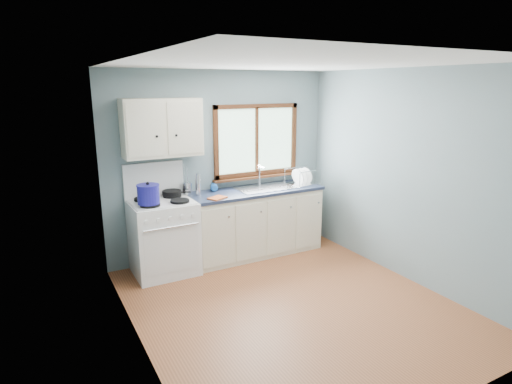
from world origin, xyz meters
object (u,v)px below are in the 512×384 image
gas_range (163,235)px  sink (266,192)px  thermos (198,184)px  stockpot (148,194)px  base_cabinets (255,225)px  utensil_crock (187,188)px  dish_rack (303,180)px  skillet (172,192)px

gas_range → sink: 1.53m
gas_range → thermos: size_ratio=4.74×
gas_range → stockpot: 0.63m
base_cabinets → stockpot: bearing=-173.8°
utensil_crock → thermos: (0.11, -0.11, 0.06)m
utensil_crock → gas_range: bearing=-153.5°
stockpot → gas_range: bearing=36.7°
utensil_crock → dish_rack: 1.68m
sink → base_cabinets: bearing=179.9°
gas_range → thermos: gas_range is taller
base_cabinets → skillet: skillet is taller
sink → thermos: 1.00m
sink → utensil_crock: utensil_crock is taller
base_cabinets → thermos: size_ratio=6.44×
utensil_crock → dish_rack: utensil_crock is taller
base_cabinets → sink: sink is taller
stockpot → dish_rack: size_ratio=0.56×
gas_range → base_cabinets: bearing=0.8°
gas_range → base_cabinets: gas_range is taller
dish_rack → stockpot: bearing=174.7°
sink → thermos: (-0.97, 0.07, 0.20)m
base_cabinets → utensil_crock: (-0.91, 0.18, 0.59)m
gas_range → skillet: bearing=40.0°
gas_range → skillet: (0.18, 0.15, 0.49)m
base_cabinets → dish_rack: (0.76, -0.03, 0.57)m
gas_range → stockpot: bearing=-143.3°
dish_rack → sink: bearing=168.4°
stockpot → sink: bearing=5.5°
utensil_crock → thermos: size_ratio=1.43×
sink → stockpot: same height
base_cabinets → utensil_crock: 1.10m
stockpot → thermos: 0.74m
gas_range → sink: (1.49, 0.02, 0.37)m
stockpot → skillet: bearing=38.4°
sink → utensil_crock: (-1.09, 0.18, 0.15)m
base_cabinets → dish_rack: size_ratio=3.75×
skillet → utensil_crock: bearing=35.2°
sink → skillet: (-1.30, 0.13, 0.12)m
skillet → utensil_crock: size_ratio=0.93×
stockpot → utensil_crock: utensil_crock is taller
stockpot → utensil_crock: (0.59, 0.34, -0.07)m
skillet → dish_rack: (1.89, -0.16, -0.00)m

